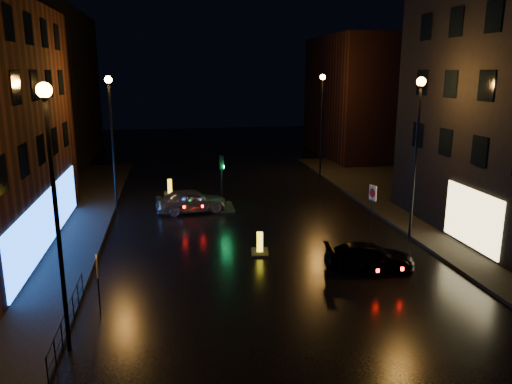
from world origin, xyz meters
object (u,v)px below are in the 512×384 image
at_px(traffic_signal, 222,200).
at_px(bollard_far, 170,191).
at_px(bollard_near, 260,249).
at_px(dark_sedan, 369,257).
at_px(silver_hatchback, 191,201).
at_px(road_sign_left, 97,271).
at_px(road_sign_right, 373,197).

relative_size(traffic_signal, bollard_far, 2.73).
bearing_deg(bollard_far, traffic_signal, -52.13).
distance_m(traffic_signal, bollard_near, 8.59).
xyz_separation_m(dark_sedan, bollard_far, (-8.72, 15.54, -0.34)).
xyz_separation_m(traffic_signal, silver_hatchback, (-2.00, -0.63, 0.24)).
bearing_deg(traffic_signal, silver_hatchback, -162.51).
relative_size(bollard_far, road_sign_left, 0.57).
bearing_deg(silver_hatchback, dark_sedan, -152.07).
xyz_separation_m(dark_sedan, road_sign_right, (2.28, 5.27, 1.34)).
height_order(traffic_signal, silver_hatchback, traffic_signal).
bearing_deg(silver_hatchback, road_sign_right, -125.93).
distance_m(dark_sedan, road_sign_right, 5.90).
distance_m(bollard_far, road_sign_left, 18.12).
xyz_separation_m(bollard_near, road_sign_right, (6.77, 2.52, 1.69)).
xyz_separation_m(bollard_far, road_sign_left, (-2.63, -17.87, 1.42)).
xyz_separation_m(traffic_signal, road_sign_right, (7.70, -6.02, 1.42)).
height_order(dark_sedan, road_sign_left, road_sign_left).
height_order(silver_hatchback, bollard_near, silver_hatchback).
xyz_separation_m(traffic_signal, road_sign_left, (-5.94, -13.62, 1.16)).
bearing_deg(bollard_near, traffic_signal, 104.06).
bearing_deg(bollard_far, road_sign_right, -43.05).
relative_size(bollard_near, bollard_far, 1.05).
relative_size(silver_hatchback, bollard_far, 3.46).
distance_m(dark_sedan, road_sign_left, 11.64).
relative_size(traffic_signal, silver_hatchback, 0.79).
bearing_deg(traffic_signal, road_sign_left, -113.56).
bearing_deg(road_sign_right, traffic_signal, -51.34).
bearing_deg(dark_sedan, road_sign_left, 109.09).
xyz_separation_m(silver_hatchback, dark_sedan, (7.41, -10.66, -0.16)).
height_order(traffic_signal, dark_sedan, traffic_signal).
height_order(bollard_near, road_sign_right, road_sign_right).
bearing_deg(dark_sedan, bollard_near, 65.92).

